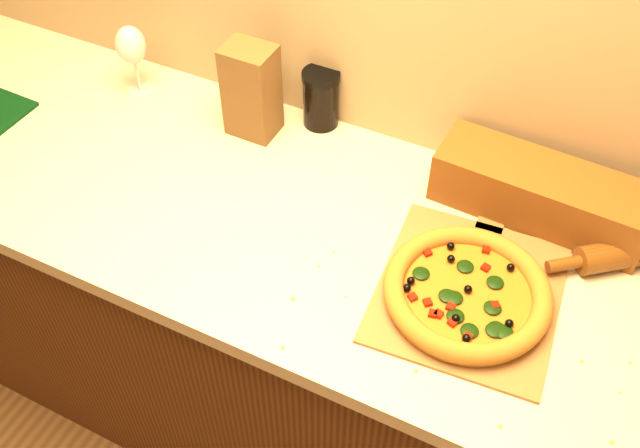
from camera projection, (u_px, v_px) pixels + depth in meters
The scene contains 8 objects.
cabinet at pixel (317, 345), 1.84m from camera, with size 2.80×0.65×0.86m, color #401D0D.
countertop at pixel (317, 229), 1.51m from camera, with size 2.84×0.68×0.04m, color #BDAB94.
pizza_peel at pixel (470, 287), 1.38m from camera, with size 0.37×0.52×0.01m.
pizza at pixel (467, 292), 1.34m from camera, with size 0.32×0.32×0.04m.
bread_bag at pixel (541, 193), 1.47m from camera, with size 0.44×0.14×0.12m, color brown.
wine_glass at pixel (131, 47), 1.71m from camera, with size 0.07×0.07×0.18m.
paper_bag at pixel (251, 91), 1.62m from camera, with size 0.11×0.09×0.23m, color brown.
dark_jar at pixel (321, 98), 1.67m from camera, with size 0.09×0.09×0.14m.
Camera 1 is at (0.46, 0.52, 2.00)m, focal length 40.00 mm.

